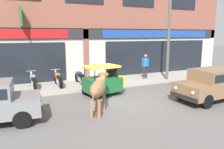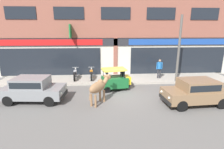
{
  "view_description": "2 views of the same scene",
  "coord_description": "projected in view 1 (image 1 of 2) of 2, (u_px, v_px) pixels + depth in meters",
  "views": [
    {
      "loc": [
        -4.32,
        -8.7,
        3.04
      ],
      "look_at": [
        0.06,
        1.0,
        1.06
      ],
      "focal_mm": 35.0,
      "sensor_mm": 36.0,
      "label": 1
    },
    {
      "loc": [
        -1.34,
        -10.53,
        4.18
      ],
      "look_at": [
        -0.58,
        1.0,
        1.15
      ],
      "focal_mm": 28.0,
      "sensor_mm": 36.0,
      "label": 2
    }
  ],
  "objects": [
    {
      "name": "ground_plane",
      "position": [
        120.0,
        101.0,
        10.1
      ],
      "size": [
        90.0,
        90.0,
        0.0
      ],
      "primitive_type": "plane",
      "color": "#605E5B"
    },
    {
      "name": "sidewalk",
      "position": [
        94.0,
        83.0,
        13.32
      ],
      "size": [
        19.0,
        2.8,
        0.15
      ],
      "primitive_type": "cube",
      "color": "#A8A093",
      "rests_on": "ground"
    },
    {
      "name": "shop_building",
      "position": [
        84.0,
        14.0,
        14.03
      ],
      "size": [
        23.0,
        1.4,
        9.07
      ],
      "color": "#8E5142",
      "rests_on": "ground"
    },
    {
      "name": "cow",
      "position": [
        98.0,
        88.0,
        8.29
      ],
      "size": [
        1.4,
        1.88,
        1.61
      ],
      "color": "#936B47",
      "rests_on": "ground"
    },
    {
      "name": "car_0",
      "position": [
        212.0,
        83.0,
        10.1
      ],
      "size": [
        3.69,
        1.83,
        1.46
      ],
      "color": "black",
      "rests_on": "ground"
    },
    {
      "name": "auto_rickshaw",
      "position": [
        104.0,
        82.0,
        10.92
      ],
      "size": [
        2.1,
        1.45,
        1.52
      ],
      "color": "black",
      "rests_on": "ground"
    },
    {
      "name": "motorcycle_0",
      "position": [
        33.0,
        81.0,
        11.79
      ],
      "size": [
        0.52,
        1.81,
        0.88
      ],
      "color": "black",
      "rests_on": "sidewalk"
    },
    {
      "name": "motorcycle_1",
      "position": [
        58.0,
        79.0,
        12.31
      ],
      "size": [
        0.52,
        1.81,
        0.88
      ],
      "color": "black",
      "rests_on": "sidewalk"
    },
    {
      "name": "motorcycle_2",
      "position": [
        80.0,
        77.0,
        12.86
      ],
      "size": [
        0.52,
        1.81,
        0.88
      ],
      "color": "black",
      "rests_on": "sidewalk"
    },
    {
      "name": "pedestrian",
      "position": [
        145.0,
        64.0,
        14.28
      ],
      "size": [
        0.5,
        0.32,
        1.6
      ],
      "color": "#2D2D33",
      "rests_on": "sidewalk"
    },
    {
      "name": "utility_pole",
      "position": [
        168.0,
        40.0,
        13.74
      ],
      "size": [
        0.18,
        0.18,
        5.04
      ],
      "primitive_type": "cylinder",
      "color": "#595651",
      "rests_on": "sidewalk"
    }
  ]
}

